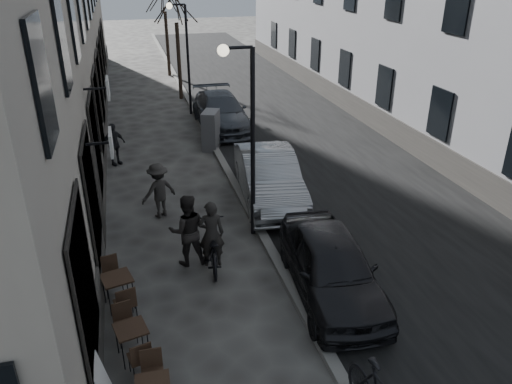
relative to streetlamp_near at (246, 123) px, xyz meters
name	(u,v)px	position (x,y,z in m)	size (l,w,h in m)	color
road	(279,119)	(4.02, 10.00, -3.16)	(7.30, 60.00, 0.00)	black
kerb	(202,124)	(0.37, 10.00, -3.10)	(0.25, 60.00, 0.12)	slate
streetlamp_near	(246,123)	(0.00, 0.00, 0.00)	(0.90, 0.28, 5.09)	black
streetlamp_far	(184,47)	(0.00, 12.00, 0.00)	(0.90, 0.28, 5.09)	black
tree_near	(175,7)	(0.07, 15.00, 1.50)	(2.40, 2.40, 5.70)	black
bistro_set_b	(132,340)	(-3.20, -3.97, -2.74)	(0.69, 1.43, 0.82)	#312216
bistro_set_c	(118,289)	(-3.43, -2.32, -2.71)	(0.76, 1.54, 0.88)	#312216
utility_cabinet	(211,130)	(0.27, 6.96, -2.41)	(0.55, 1.01, 1.51)	slate
bicycle	(212,246)	(-1.18, -1.22, -2.63)	(0.70, 2.00, 1.05)	black
cyclist_rider	(211,234)	(-1.18, -1.22, -2.30)	(0.63, 0.41, 1.72)	black
pedestrian_near	(187,230)	(-1.73, -1.00, -2.24)	(0.89, 0.70, 1.84)	black
pedestrian_mid	(159,190)	(-2.19, 1.69, -2.34)	(1.06, 0.61, 1.65)	#2E2B28
pedestrian_far	(114,144)	(-3.43, 6.18, -2.38)	(0.91, 0.38, 1.55)	black
car_near	(331,266)	(1.17, -3.05, -2.44)	(1.71, 4.25, 1.45)	black
car_mid	(269,177)	(1.17, 1.93, -2.39)	(1.64, 4.70, 1.55)	gray
car_far	(221,112)	(1.17, 9.48, -2.43)	(2.06, 5.06, 1.47)	#3F444B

